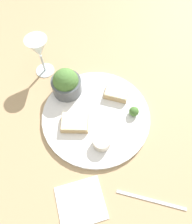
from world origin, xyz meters
The scene contains 10 objects.
ground_plane centered at (0.00, 0.00, 0.00)m, with size 4.00×4.00×0.00m, color tan.
dinner_plate centered at (0.00, 0.00, 0.01)m, with size 0.35×0.35×0.01m.
salad_bowl centered at (-0.12, 0.08, 0.06)m, with size 0.10×0.10×0.10m.
sauce_ramekin centered at (0.04, -0.09, 0.03)m, with size 0.05×0.05×0.03m.
cheese_toast_near centered at (-0.06, -0.05, 0.03)m, with size 0.09×0.08×0.03m.
cheese_toast_far centered at (0.05, 0.09, 0.03)m, with size 0.08×0.06×0.03m.
wine_glass centered at (-0.22, 0.15, 0.11)m, with size 0.07×0.07×0.15m.
garnish centered at (0.12, 0.03, 0.03)m, with size 0.03×0.03×0.03m.
napkin centered at (0.01, -0.27, 0.00)m, with size 0.17×0.16×0.01m.
fork centered at (0.20, -0.22, 0.00)m, with size 0.19×0.02×0.01m.
Camera 1 is at (0.06, -0.32, 0.64)m, focal length 35.00 mm.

